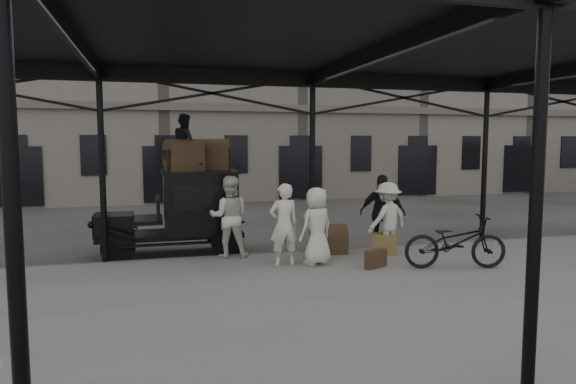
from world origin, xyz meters
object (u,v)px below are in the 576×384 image
object	(u,v)px
porter_left	(284,225)
bicycle	(455,242)
porter_official	(382,213)
steamer_trunk_platform	(329,241)
taxi	(187,208)
steamer_trunk_roof_near	(184,158)

from	to	relation	value
porter_left	bicycle	world-z (taller)	porter_left
porter_official	bicycle	xyz separation A→B (m)	(0.78, -2.02, -0.39)
steamer_trunk_platform	bicycle	bearing A→B (deg)	-41.16
taxi	steamer_trunk_platform	xyz separation A→B (m)	(3.36, -1.42, -0.75)
porter_left	steamer_trunk_platform	distance (m)	1.78
porter_left	porter_official	size ratio (longest dim) A/B	0.95
taxi	porter_official	distance (m)	4.97
taxi	porter_official	bearing A→B (deg)	-17.99
steamer_trunk_roof_near	porter_left	bearing A→B (deg)	-67.09
porter_left	porter_official	bearing A→B (deg)	-168.10
porter_left	bicycle	bearing A→B (deg)	156.89
porter_official	bicycle	world-z (taller)	porter_official
porter_official	steamer_trunk_roof_near	bearing A→B (deg)	16.93
taxi	porter_left	xyz separation A→B (m)	(1.96, -2.33, -0.13)
porter_left	porter_official	world-z (taller)	porter_official
taxi	porter_official	world-z (taller)	taxi
porter_left	bicycle	distance (m)	3.77
taxi	steamer_trunk_roof_near	bearing A→B (deg)	-108.07
taxi	steamer_trunk_roof_near	distance (m)	1.33
porter_official	steamer_trunk_platform	distance (m)	1.52
porter_official	bicycle	size ratio (longest dim) A/B	0.88
porter_left	steamer_trunk_platform	bearing A→B (deg)	-151.11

